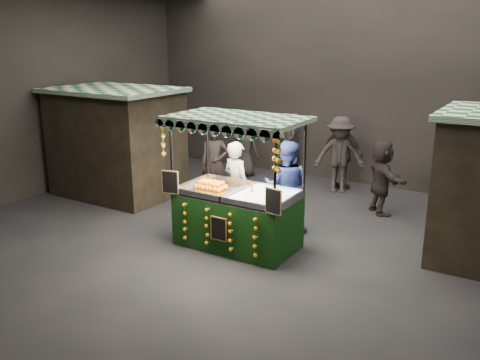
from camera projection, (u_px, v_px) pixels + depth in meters
The scene contains 12 objects.
ground at pixel (252, 242), 9.69m from camera, with size 12.00×12.00×0.00m, color black.
market_hall at pixel (253, 60), 8.76m from camera, with size 12.10×10.10×5.05m.
neighbour_stall_left at pixel (117, 142), 12.36m from camera, with size 3.00×2.20×2.60m.
juice_stall at pixel (237, 208), 9.30m from camera, with size 2.51×1.47×2.43m.
vendor_grey at pixel (236, 186), 10.18m from camera, with size 0.75×0.60×1.80m.
vendor_blue at pixel (286, 187), 10.01m from camera, with size 1.06×0.93×1.85m.
shopper_0 at pixel (215, 163), 11.96m from camera, with size 0.78×0.71×1.80m.
shopper_2 at pixel (342, 154), 12.80m from camera, with size 1.13×0.56×1.86m.
shopper_3 at pixel (339, 155), 12.60m from camera, with size 1.41×1.18×1.90m.
shopper_4 at pixel (245, 148), 14.10m from camera, with size 0.78×0.51×1.59m.
shopper_5 at pixel (382, 177), 11.08m from camera, with size 1.34×1.49×1.65m.
shopper_6 at pixel (291, 146), 13.95m from camera, with size 0.71×0.78×1.78m.
Camera 1 is at (4.51, -7.79, 3.78)m, focal length 38.14 mm.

